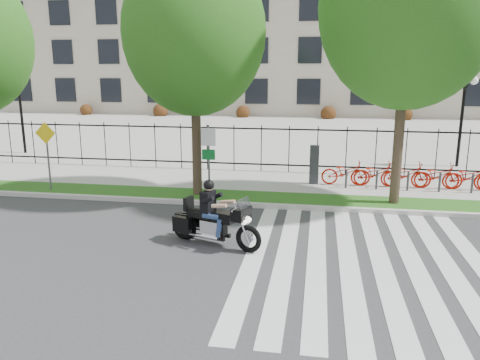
# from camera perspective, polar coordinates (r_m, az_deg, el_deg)

# --- Properties ---
(ground) EXTENTS (120.00, 120.00, 0.00)m
(ground) POSITION_cam_1_polar(r_m,az_deg,el_deg) (12.10, -8.69, -8.39)
(ground) COLOR #363538
(ground) RESTS_ON ground
(curb) EXTENTS (60.00, 0.20, 0.15)m
(curb) POSITION_cam_1_polar(r_m,az_deg,el_deg) (15.81, -4.07, -2.81)
(curb) COLOR beige
(curb) RESTS_ON ground
(grass_verge) EXTENTS (60.00, 1.50, 0.15)m
(grass_verge) POSITION_cam_1_polar(r_m,az_deg,el_deg) (16.60, -3.38, -2.01)
(grass_verge) COLOR #1D4C13
(grass_verge) RESTS_ON ground
(sidewalk) EXTENTS (60.00, 3.50, 0.15)m
(sidewalk) POSITION_cam_1_polar(r_m,az_deg,el_deg) (18.97, -1.68, -0.07)
(sidewalk) COLOR #9D9A93
(sidewalk) RESTS_ON ground
(plaza) EXTENTS (80.00, 34.00, 0.10)m
(plaza) POSITION_cam_1_polar(r_m,az_deg,el_deg) (36.11, 3.81, 6.18)
(plaza) COLOR #9D9A93
(plaza) RESTS_ON ground
(crosswalk_stripes) EXTENTS (5.70, 8.00, 0.01)m
(crosswalk_stripes) POSITION_cam_1_polar(r_m,az_deg,el_deg) (11.59, 14.96, -9.65)
(crosswalk_stripes) COLOR silver
(crosswalk_stripes) RESTS_ON ground
(iron_fence) EXTENTS (30.00, 0.06, 2.00)m
(iron_fence) POSITION_cam_1_polar(r_m,az_deg,el_deg) (20.45, -0.74, 3.97)
(iron_fence) COLOR black
(iron_fence) RESTS_ON sidewalk
(office_building) EXTENTS (60.00, 21.90, 20.15)m
(office_building) POSITION_cam_1_polar(r_m,az_deg,el_deg) (55.97, 6.20, 18.76)
(office_building) COLOR #ADA48B
(office_building) RESTS_ON ground
(lamp_post_left) EXTENTS (1.06, 0.70, 4.25)m
(lamp_post_left) POSITION_cam_1_polar(r_m,az_deg,el_deg) (27.56, -25.31, 9.40)
(lamp_post_left) COLOR black
(lamp_post_left) RESTS_ON ground
(lamp_post_right) EXTENTS (1.06, 0.70, 4.25)m
(lamp_post_right) POSITION_cam_1_polar(r_m,az_deg,el_deg) (23.56, 25.62, 8.95)
(lamp_post_right) COLOR black
(lamp_post_right) RESTS_ON ground
(street_tree_1) EXTENTS (4.77, 4.77, 8.24)m
(street_tree_1) POSITION_cam_1_polar(r_m,az_deg,el_deg) (16.21, -5.61, 17.41)
(street_tree_1) COLOR #37271E
(street_tree_1) RESTS_ON grass_verge
(street_tree_2) EXTENTS (5.44, 5.44, 9.30)m
(street_tree_2) POSITION_cam_1_polar(r_m,az_deg,el_deg) (15.93, 19.89, 19.27)
(street_tree_2) COLOR #37271E
(street_tree_2) RESTS_ON grass_verge
(bike_share_station) EXTENTS (11.09, 0.86, 1.50)m
(bike_share_station) POSITION_cam_1_polar(r_m,az_deg,el_deg) (19.03, 25.87, 0.36)
(bike_share_station) COLOR #2D2D33
(bike_share_station) RESTS_ON sidewalk
(sign_pole_regulatory) EXTENTS (0.50, 0.09, 2.50)m
(sign_pole_regulatory) POSITION_cam_1_polar(r_m,az_deg,el_deg) (15.90, -3.85, 3.45)
(sign_pole_regulatory) COLOR #59595B
(sign_pole_regulatory) RESTS_ON grass_verge
(sign_pole_warning) EXTENTS (0.78, 0.09, 2.49)m
(sign_pole_warning) POSITION_cam_1_polar(r_m,az_deg,el_deg) (18.23, -22.48, 3.73)
(sign_pole_warning) COLOR #59595B
(sign_pole_warning) RESTS_ON grass_verge
(motorcycle_rider) EXTENTS (2.58, 1.32, 2.08)m
(motorcycle_rider) POSITION_cam_1_polar(r_m,az_deg,el_deg) (12.05, -3.16, -4.85)
(motorcycle_rider) COLOR black
(motorcycle_rider) RESTS_ON ground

